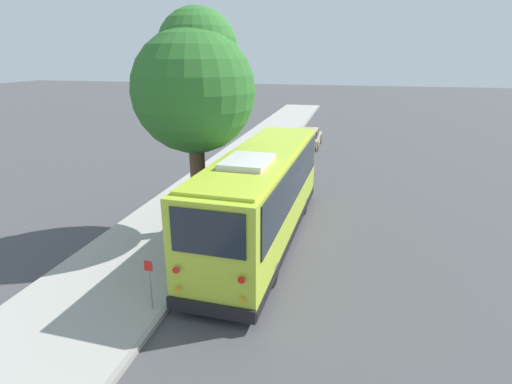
{
  "coord_description": "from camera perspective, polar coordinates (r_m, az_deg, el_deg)",
  "views": [
    {
      "loc": [
        -13.87,
        -2.67,
        6.46
      ],
      "look_at": [
        0.68,
        0.84,
        1.3
      ],
      "focal_mm": 28.0,
      "sensor_mm": 36.0,
      "label": 1
    }
  ],
  "objects": [
    {
      "name": "fire_hydrant",
      "position": [
        22.09,
        0.2,
        3.51
      ],
      "size": [
        0.22,
        0.22,
        0.81
      ],
      "color": "#99999E",
      "rests_on": "sidewalk_slab"
    },
    {
      "name": "sign_post_near",
      "position": [
        10.86,
        -14.91,
        -12.63
      ],
      "size": [
        0.06,
        0.22,
        1.4
      ],
      "color": "gray",
      "rests_on": "sidewalk_slab"
    },
    {
      "name": "parked_sedan_silver",
      "position": [
        24.37,
        5.66,
        5.0
      ],
      "size": [
        4.22,
        1.69,
        1.29
      ],
      "rotation": [
        0.0,
        0.0,
        -0.0
      ],
      "color": "#A8AAAF",
      "rests_on": "ground"
    },
    {
      "name": "sidewalk_slab",
      "position": [
        16.64,
        -11.03,
        -3.92
      ],
      "size": [
        80.0,
        4.24,
        0.15
      ],
      "primitive_type": "cube",
      "color": "#A3A099",
      "rests_on": "ground"
    },
    {
      "name": "curb_strip",
      "position": [
        15.9,
        -3.79,
        -4.7
      ],
      "size": [
        80.0,
        0.14,
        0.15
      ],
      "primitive_type": "cube",
      "color": "gray",
      "rests_on": "ground"
    },
    {
      "name": "street_tree",
      "position": [
        14.12,
        -8.76,
        15.1
      ],
      "size": [
        4.18,
        4.18,
        7.86
      ],
      "color": "brown",
      "rests_on": "sidewalk_slab"
    },
    {
      "name": "parked_sedan_tan",
      "position": [
        30.05,
        7.37,
        7.62
      ],
      "size": [
        4.27,
        1.83,
        1.3
      ],
      "rotation": [
        0.0,
        0.0,
        -0.0
      ],
      "color": "tan",
      "rests_on": "ground"
    },
    {
      "name": "shuttle_bus",
      "position": [
        14.09,
        0.9,
        0.08
      ],
      "size": [
        10.37,
        2.74,
        3.52
      ],
      "rotation": [
        0.0,
        0.0,
        -0.03
      ],
      "color": "#ADC633",
      "rests_on": "ground"
    },
    {
      "name": "sign_post_far",
      "position": [
        12.09,
        -11.49,
        -9.67
      ],
      "size": [
        0.06,
        0.06,
        1.17
      ],
      "color": "gray",
      "rests_on": "sidewalk_slab"
    },
    {
      "name": "ground_plane",
      "position": [
        15.53,
        2.43,
        -5.57
      ],
      "size": [
        160.0,
        160.0,
        0.0
      ],
      "primitive_type": "plane",
      "color": "#474749"
    }
  ]
}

